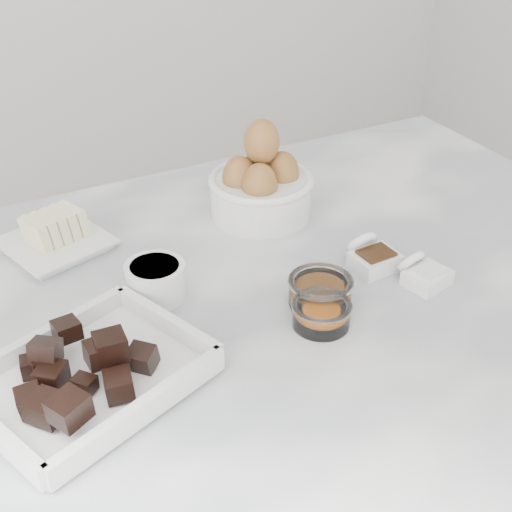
{
  "coord_description": "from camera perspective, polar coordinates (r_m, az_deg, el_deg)",
  "views": [
    {
      "loc": [
        -0.34,
        -0.66,
        1.48
      ],
      "look_at": [
        0.02,
        0.03,
        0.98
      ],
      "focal_mm": 50.0,
      "sensor_mm": 36.0,
      "label": 1
    }
  ],
  "objects": [
    {
      "name": "marble_slab",
      "position": [
        0.93,
        -0.23,
        -4.31
      ],
      "size": [
        1.2,
        0.8,
        0.04
      ],
      "primitive_type": "cube",
      "color": "white",
      "rests_on": "cabinet"
    },
    {
      "name": "chocolate_dish",
      "position": [
        0.79,
        -13.2,
        -8.89
      ],
      "size": [
        0.29,
        0.25,
        0.06
      ],
      "color": "white",
      "rests_on": "marble_slab"
    },
    {
      "name": "butter_plate",
      "position": [
        1.05,
        -15.95,
        1.52
      ],
      "size": [
        0.16,
        0.16,
        0.06
      ],
      "color": "white",
      "rests_on": "marble_slab"
    },
    {
      "name": "sugar_ramekin",
      "position": [
        0.92,
        -8.05,
        -1.85
      ],
      "size": [
        0.08,
        0.08,
        0.05
      ],
      "color": "white",
      "rests_on": "marble_slab"
    },
    {
      "name": "egg_bowl",
      "position": [
        1.08,
        0.39,
        5.7
      ],
      "size": [
        0.16,
        0.16,
        0.15
      ],
      "color": "white",
      "rests_on": "marble_slab"
    },
    {
      "name": "honey_bowl",
      "position": [
        0.9,
        5.15,
        -2.77
      ],
      "size": [
        0.08,
        0.08,
        0.04
      ],
      "color": "white",
      "rests_on": "marble_slab"
    },
    {
      "name": "zest_bowl",
      "position": [
        0.87,
        5.26,
        -4.55
      ],
      "size": [
        0.07,
        0.07,
        0.03
      ],
      "color": "white",
      "rests_on": "marble_slab"
    },
    {
      "name": "vanilla_spoon",
      "position": [
        0.98,
        9.26,
        0.0
      ],
      "size": [
        0.06,
        0.08,
        0.05
      ],
      "color": "white",
      "rests_on": "marble_slab"
    },
    {
      "name": "salt_spoon",
      "position": [
        0.96,
        13.22,
        -1.36
      ],
      "size": [
        0.07,
        0.08,
        0.04
      ],
      "color": "white",
      "rests_on": "marble_slab"
    }
  ]
}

